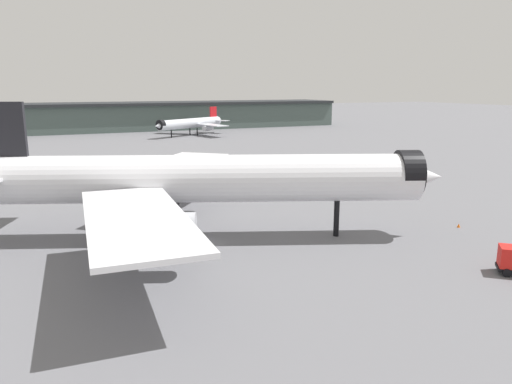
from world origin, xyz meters
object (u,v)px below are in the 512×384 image
Objects in this scene: baggage_tug_wing at (298,180)px; airliner_near_gate at (192,180)px; traffic_cone_near_nose at (459,225)px; airliner_far_taxiway at (191,123)px.

airliner_near_gate is at bearing 8.51° from baggage_tug_wing.
airliner_far_taxiway is at bearing 88.36° from traffic_cone_near_nose.
airliner_far_taxiway is 63.88× the size of traffic_cone_near_nose.
airliner_near_gate is at bearing 163.03° from traffic_cone_near_nose.
airliner_near_gate is 17.65× the size of baggage_tug_wing.
baggage_tug_wing is at bearing 99.45° from traffic_cone_near_nose.
airliner_near_gate is 1.77× the size of airliner_far_taxiway.
baggage_tug_wing is at bearing 54.53° from airliner_far_taxiway.
traffic_cone_near_nose is (6.00, -36.08, -0.69)m from baggage_tug_wing.
airliner_far_taxiway is 143.41m from traffic_cone_near_nose.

